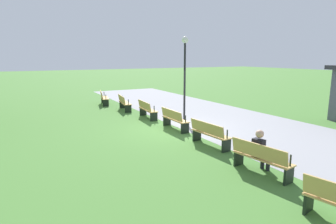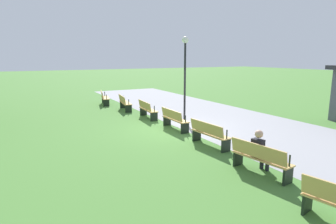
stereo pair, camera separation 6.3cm
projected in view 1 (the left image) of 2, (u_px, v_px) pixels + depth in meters
The scene contains 10 objects.
ground_plane at pixel (175, 129), 12.43m from camera, with size 120.00×120.00×0.00m, color #477A33.
path_paving at pixel (231, 121), 13.91m from camera, with size 30.57×5.87×0.01m, color #939399.
bench_0 at pixel (104, 97), 18.74m from camera, with size 1.75×0.81×0.89m.
bench_1 at pixel (124, 102), 16.70m from camera, with size 1.74×0.70×0.89m.
bench_2 at pixel (147, 109), 14.56m from camera, with size 1.71×0.59×0.89m.
bench_3 at pixel (174, 119), 12.31m from camera, with size 1.69×0.47×0.89m.
bench_4 at pixel (209, 133), 9.98m from camera, with size 1.71×0.59×0.89m.
bench_5 at pixel (261, 158), 7.57m from camera, with size 1.74×0.70×0.89m.
person_seated at pixel (260, 150), 7.72m from camera, with size 0.38×0.55×1.20m.
lamp_post at pixel (185, 63), 13.63m from camera, with size 0.32×0.32×4.06m.
Camera 1 is at (10.44, -6.05, 3.12)m, focal length 30.41 mm.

